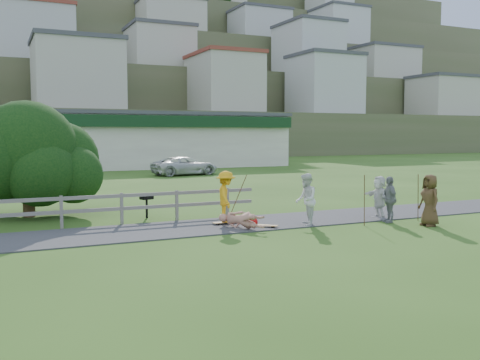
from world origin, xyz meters
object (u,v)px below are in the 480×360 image
(spectator_b, at_px, (389,199))
(car_silver, at_px, (64,166))
(spectator_d, at_px, (379,197))
(tree, at_px, (28,175))
(bbq, at_px, (147,206))
(skater_rider, at_px, (226,200))
(car_white, at_px, (185,166))
(spectator_c, at_px, (430,200))
(spectator_a, at_px, (306,200))
(skater_fallen, at_px, (241,220))

(spectator_b, height_order, car_silver, spectator_b)
(spectator_d, xyz_separation_m, tree, (-11.79, 5.87, 0.80))
(spectator_b, height_order, bbq, spectator_b)
(skater_rider, relative_size, spectator_b, 1.08)
(tree, bearing_deg, car_silver, 80.13)
(spectator_d, bearing_deg, car_white, -170.50)
(spectator_c, bearing_deg, skater_rider, -111.01)
(skater_rider, distance_m, spectator_b, 5.80)
(skater_rider, bearing_deg, spectator_a, -101.22)
(spectator_c, height_order, bbq, spectator_c)
(car_silver, bearing_deg, spectator_d, -168.10)
(spectator_c, bearing_deg, tree, -117.57)
(car_white, xyz_separation_m, tree, (-11.97, -16.83, 0.90))
(spectator_d, xyz_separation_m, car_silver, (-8.15, 26.82, -0.13))
(spectator_a, bearing_deg, skater_rider, -90.21)
(car_silver, height_order, bbq, car_silver)
(spectator_d, distance_m, car_white, 22.70)
(spectator_d, bearing_deg, bbq, -105.38)
(tree, bearing_deg, skater_rider, -38.52)
(spectator_b, xyz_separation_m, spectator_d, (0.26, 0.87, -0.02))
(skater_rider, distance_m, car_silver, 25.89)
(spectator_d, height_order, bbq, spectator_d)
(skater_rider, relative_size, spectator_a, 0.98)
(spectator_a, bearing_deg, bbq, -102.95)
(skater_fallen, height_order, spectator_d, spectator_d)
(spectator_d, bearing_deg, spectator_a, -75.40)
(spectator_b, bearing_deg, skater_rider, -94.40)
(tree, bearing_deg, spectator_a, -35.99)
(spectator_b, distance_m, car_white, 23.58)
(car_white, bearing_deg, bbq, 149.38)
(skater_fallen, relative_size, car_silver, 0.42)
(bbq, bearing_deg, car_white, 50.60)
(spectator_a, distance_m, car_silver, 27.52)
(tree, distance_m, bbq, 4.67)
(skater_fallen, height_order, car_silver, car_silver)
(skater_fallen, distance_m, spectator_a, 2.36)
(skater_fallen, xyz_separation_m, spectator_a, (2.26, -0.34, 0.59))
(skater_rider, height_order, car_white, skater_rider)
(skater_fallen, xyz_separation_m, spectator_b, (5.34, -0.94, 0.51))
(spectator_a, distance_m, spectator_b, 3.13)
(spectator_a, relative_size, bbq, 1.94)
(spectator_a, height_order, spectator_d, spectator_a)
(spectator_b, distance_m, tree, 13.38)
(skater_rider, bearing_deg, car_white, 2.32)
(car_silver, relative_size, bbq, 4.38)
(spectator_c, height_order, spectator_d, spectator_c)
(skater_rider, distance_m, spectator_c, 6.96)
(spectator_c, bearing_deg, spectator_b, -140.68)
(skater_fallen, relative_size, spectator_a, 0.95)
(skater_fallen, height_order, car_white, car_white)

